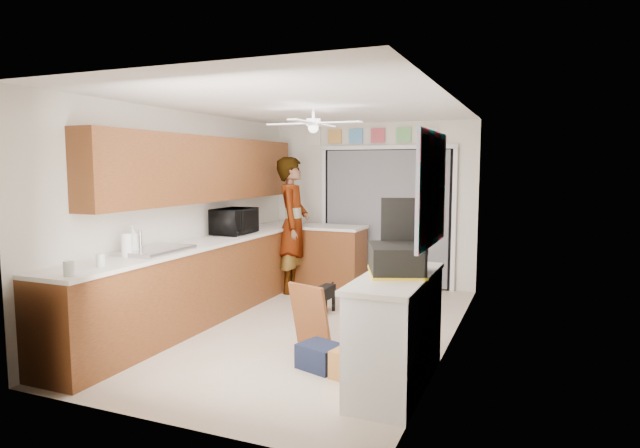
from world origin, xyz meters
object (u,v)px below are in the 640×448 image
(microwave, at_px, (234,221))
(suitcase, at_px, (396,259))
(cardboard_box, at_px, (356,365))
(navy_crate, at_px, (320,356))
(dog, at_px, (325,298))
(man, at_px, (293,225))
(paper_towel_roll, at_px, (127,245))
(soap_bottle, at_px, (133,240))

(microwave, distance_m, suitcase, 3.18)
(suitcase, distance_m, cardboard_box, 0.99)
(suitcase, height_order, navy_crate, suitcase)
(navy_crate, height_order, dog, dog)
(suitcase, xyz_separation_m, cardboard_box, (-0.32, -0.07, -0.94))
(man, bearing_deg, paper_towel_roll, 157.06)
(soap_bottle, xyz_separation_m, navy_crate, (2.03, 0.09, -0.98))
(microwave, xyz_separation_m, cardboard_box, (2.33, -1.84, -0.99))
(navy_crate, distance_m, dog, 1.85)
(navy_crate, bearing_deg, microwave, 138.37)
(microwave, distance_m, dog, 1.59)
(suitcase, bearing_deg, man, 108.59)
(cardboard_box, distance_m, dog, 2.11)
(man, bearing_deg, soap_bottle, 155.45)
(dog, bearing_deg, paper_towel_roll, -121.05)
(microwave, xyz_separation_m, suitcase, (2.65, -1.77, -0.05))
(paper_towel_roll, bearing_deg, cardboard_box, 3.26)
(dog, bearing_deg, microwave, -176.98)
(paper_towel_roll, distance_m, cardboard_box, 2.53)
(suitcase, relative_size, man, 0.29)
(paper_towel_roll, xyz_separation_m, suitcase, (2.67, 0.20, 0.00))
(microwave, xyz_separation_m, soap_bottle, (-0.08, -1.82, -0.02))
(soap_bottle, height_order, paper_towel_roll, soap_bottle)
(navy_crate, relative_size, man, 0.19)
(navy_crate, height_order, man, man)
(soap_bottle, bearing_deg, suitcase, 1.15)
(soap_bottle, distance_m, navy_crate, 2.25)
(microwave, bearing_deg, dog, -91.29)
(microwave, height_order, man, man)
(microwave, relative_size, cardboard_box, 1.55)
(dog, bearing_deg, cardboard_box, -58.12)
(microwave, bearing_deg, suitcase, -125.31)
(microwave, bearing_deg, cardboard_box, -129.88)
(soap_bottle, height_order, navy_crate, soap_bottle)
(paper_towel_roll, xyz_separation_m, navy_crate, (1.97, 0.24, -0.95))
(soap_bottle, bearing_deg, dog, 52.95)
(microwave, relative_size, soap_bottle, 2.02)
(suitcase, height_order, cardboard_box, suitcase)
(suitcase, distance_m, man, 3.49)
(paper_towel_roll, distance_m, navy_crate, 2.20)
(soap_bottle, height_order, man, man)
(suitcase, xyz_separation_m, man, (-2.22, 2.69, -0.08))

